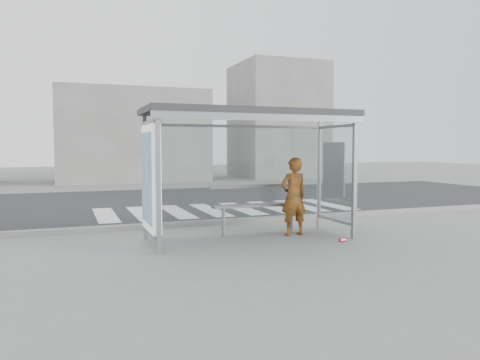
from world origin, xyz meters
The scene contains 10 objects.
ground centered at (0.00, 0.00, 0.00)m, with size 80.00×80.00×0.00m, color slate.
road centered at (0.00, 7.00, 0.00)m, with size 30.00×10.00×0.01m, color black.
curb centered at (0.00, 1.95, 0.06)m, with size 30.00×0.18×0.12m, color gray.
crosswalk centered at (1.00, 4.50, 0.00)m, with size 7.55×3.00×0.00m.
bus_shelter centered at (-0.37, 0.06, 1.98)m, with size 4.25×1.65×2.62m.
building_center centered at (0.00, 18.00, 2.50)m, with size 8.00×5.00×5.00m, color slate.
building_right centered at (9.00, 18.00, 3.50)m, with size 5.00×5.00×7.00m, color slate.
person centered at (1.01, 0.07, 0.83)m, with size 0.60×0.40×1.66m, color #C55412.
bench centered at (0.38, 0.50, 0.62)m, with size 2.05×0.34×1.06m.
soda_can centered at (1.60, -0.91, 0.04)m, with size 0.07×0.07×0.13m, color #E24259.
Camera 1 is at (-3.50, -8.75, 1.87)m, focal length 35.00 mm.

